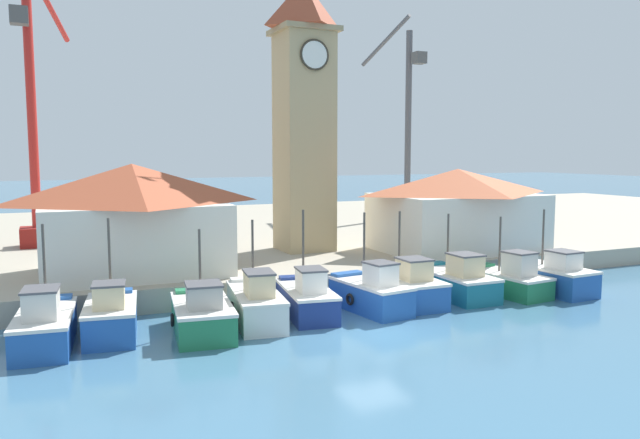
{
  "coord_description": "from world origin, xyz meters",
  "views": [
    {
      "loc": [
        -11.33,
        -20.5,
        6.87
      ],
      "look_at": [
        1.41,
        8.24,
        3.5
      ],
      "focal_mm": 35.0,
      "sensor_mm": 36.0,
      "label": 1
    }
  ],
  "objects": [
    {
      "name": "ground_plane",
      "position": [
        0.0,
        0.0,
        0.0
      ],
      "size": [
        300.0,
        300.0,
        0.0
      ],
      "primitive_type": "plane",
      "color": "teal"
    },
    {
      "name": "quay_wharf",
      "position": [
        0.0,
        26.24,
        0.54
      ],
      "size": [
        120.0,
        40.0,
        1.08
      ],
      "primitive_type": "cube",
      "color": "#A89E89",
      "rests_on": "ground"
    },
    {
      "name": "fishing_boat_far_left",
      "position": [
        -11.52,
        3.18,
        0.79
      ],
      "size": [
        2.38,
        4.9,
        4.33
      ],
      "color": "#2356A8",
      "rests_on": "ground"
    },
    {
      "name": "fishing_boat_left_outer",
      "position": [
        -9.26,
        3.56,
        0.78
      ],
      "size": [
        2.42,
        4.29,
        4.42
      ],
      "color": "#2356A8",
      "rests_on": "ground"
    },
    {
      "name": "fishing_boat_left_inner",
      "position": [
        -6.03,
        2.53,
        0.74
      ],
      "size": [
        2.66,
        4.64,
        3.95
      ],
      "color": "#237A4C",
      "rests_on": "ground"
    },
    {
      "name": "fishing_boat_mid_left",
      "position": [
        -3.66,
        3.24,
        0.79
      ],
      "size": [
        2.47,
        5.1,
        4.14
      ],
      "color": "silver",
      "rests_on": "ground"
    },
    {
      "name": "fishing_boat_center",
      "position": [
        -1.37,
        3.36,
        0.76
      ],
      "size": [
        2.44,
        4.7,
        4.46
      ],
      "color": "navy",
      "rests_on": "ground"
    },
    {
      "name": "fishing_boat_mid_right",
      "position": [
        1.48,
        2.9,
        0.8
      ],
      "size": [
        2.34,
        4.31,
        4.28
      ],
      "color": "#2356A8",
      "rests_on": "ground"
    },
    {
      "name": "fishing_boat_right_inner",
      "position": [
        3.62,
        3.55,
        0.77
      ],
      "size": [
        2.21,
        4.67,
        4.19
      ],
      "color": "#2356A8",
      "rests_on": "ground"
    },
    {
      "name": "fishing_boat_right_outer",
      "position": [
        6.46,
        3.67,
        0.76
      ],
      "size": [
        2.21,
        4.85,
        3.94
      ],
      "color": "#196B7F",
      "rests_on": "ground"
    },
    {
      "name": "fishing_boat_far_right",
      "position": [
        9.12,
        3.04,
        0.73
      ],
      "size": [
        2.36,
        4.47,
        3.76
      ],
      "color": "#237A4C",
      "rests_on": "ground"
    },
    {
      "name": "fishing_boat_end_right",
      "position": [
        11.43,
        2.61,
        0.79
      ],
      "size": [
        2.27,
        4.61,
        4.07
      ],
      "color": "#2356A8",
      "rests_on": "ground"
    },
    {
      "name": "clock_tower",
      "position": [
        2.83,
        13.73,
        9.37
      ],
      "size": [
        3.44,
        3.44,
        17.3
      ],
      "color": "tan",
      "rests_on": "quay_wharf"
    },
    {
      "name": "warehouse_left",
      "position": [
        -7.48,
        10.33,
        3.79
      ],
      "size": [
        8.84,
        6.73,
        5.27
      ],
      "color": "silver",
      "rests_on": "quay_wharf"
    },
    {
      "name": "warehouse_right",
      "position": [
        11.12,
        9.97,
        3.56
      ],
      "size": [
        9.47,
        6.79,
        4.85
      ],
      "color": "silver",
      "rests_on": "quay_wharf"
    },
    {
      "name": "port_crane_near",
      "position": [
        18.36,
        27.4,
        7.46
      ],
      "size": [
        2.64,
        7.73,
        17.84
      ],
      "color": "#353539",
      "rests_on": "quay_wharf"
    },
    {
      "name": "port_crane_far",
      "position": [
        -11.75,
        21.87,
        7.46
      ],
      "size": [
        3.65,
        9.0,
        17.41
      ],
      "color": "maroon",
      "rests_on": "quay_wharf"
    },
    {
      "name": "dock_worker_near_tower",
      "position": [
        6.82,
        7.14,
        1.93
      ],
      "size": [
        0.34,
        0.22,
        1.62
      ],
      "color": "#33333D",
      "rests_on": "quay_wharf"
    }
  ]
}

